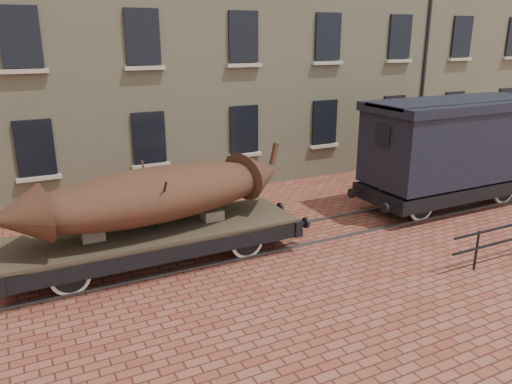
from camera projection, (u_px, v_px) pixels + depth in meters
name	position (u px, v px, depth m)	size (l,w,h in m)	color
ground	(288.00, 237.00, 14.06)	(90.00, 90.00, 0.00)	brown
rail_track	(288.00, 236.00, 14.05)	(30.00, 1.52, 0.06)	#59595E
flatcar_wagon	(156.00, 236.00, 12.22)	(7.85, 2.13, 1.18)	#413628
iron_boat	(155.00, 194.00, 11.92)	(7.31, 2.85, 1.73)	#502619
goods_van	(454.00, 140.00, 16.04)	(6.82, 2.48, 3.53)	black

